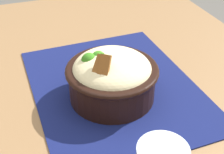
{
  "coord_description": "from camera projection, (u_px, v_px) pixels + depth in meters",
  "views": [
    {
      "loc": [
        -0.54,
        0.19,
        1.15
      ],
      "look_at": [
        -0.04,
        0.02,
        0.78
      ],
      "focal_mm": 50.81,
      "sensor_mm": 36.0,
      "label": 1
    }
  ],
  "objects": [
    {
      "name": "table",
      "position": [
        112.0,
        108.0,
        0.76
      ],
      "size": [
        1.13,
        0.86,
        0.73
      ],
      "color": "olive",
      "rests_on": "ground_plane"
    },
    {
      "name": "placemat",
      "position": [
        113.0,
        87.0,
        0.7
      ],
      "size": [
        0.45,
        0.36,
        0.0
      ],
      "primitive_type": "cube",
      "rotation": [
        0.0,
        0.0,
        0.03
      ],
      "color": "#11194C",
      "rests_on": "table"
    },
    {
      "name": "bowl",
      "position": [
        112.0,
        76.0,
        0.64
      ],
      "size": [
        0.22,
        0.22,
        0.12
      ],
      "color": "black",
      "rests_on": "placemat"
    },
    {
      "name": "fork",
      "position": [
        96.0,
        70.0,
        0.76
      ],
      "size": [
        0.03,
        0.13,
        0.0
      ],
      "color": "#BBBBBB",
      "rests_on": "placemat"
    }
  ]
}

